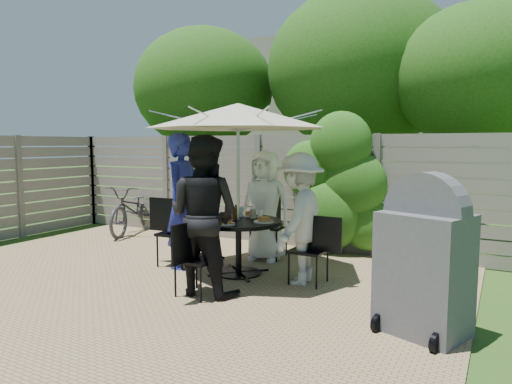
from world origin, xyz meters
The scene contains 22 objects.
backyard_envelope centered at (0.09, 10.29, 2.61)m, with size 60.00×60.00×5.00m.
patio_table centered at (0.70, 1.16, 0.50)m, with size 1.16×1.16×0.72m.
umbrella centered at (0.70, 1.16, 2.04)m, with size 2.38×2.38×2.20m.
chair_back centered at (0.65, 2.13, 0.30)m, with size 0.51×0.73×0.99m.
person_back centered at (0.66, 1.99, 0.80)m, with size 0.78×0.51×1.60m, color white.
chair_left centered at (-0.26, 1.11, 0.29)m, with size 0.70×0.48×0.95m.
person_left centered at (-0.13, 1.12, 0.92)m, with size 0.67×0.44×1.84m, color navy.
chair_front centered at (0.75, 0.20, 0.26)m, with size 0.44×0.64×0.86m.
person_front centered at (0.75, 0.33, 0.90)m, with size 0.87×0.68×1.79m, color black.
chair_right centered at (1.66, 1.21, 0.26)m, with size 0.62×0.41×0.85m.
person_right centered at (1.53, 1.21, 0.80)m, with size 1.03×0.59×1.59m, color beige.
plate_back centered at (0.68, 1.52, 0.74)m, with size 0.26×0.26×0.06m.
plate_left centered at (0.34, 1.14, 0.74)m, with size 0.26×0.26×0.06m.
plate_front centered at (0.72, 0.80, 0.74)m, with size 0.26×0.26×0.06m.
plate_right centered at (1.06, 1.18, 0.74)m, with size 0.26×0.26×0.06m.
glass_back centered at (0.58, 1.42, 0.79)m, with size 0.07×0.07×0.14m, color silver.
glass_left centered at (0.45, 1.04, 0.79)m, with size 0.07×0.07×0.14m, color silver.
glass_right centered at (0.96, 1.28, 0.79)m, with size 0.07×0.07×0.14m, color silver.
syrup_jug centered at (0.64, 1.21, 0.80)m, with size 0.09×0.09×0.16m, color #59280C.
coffee_cup centered at (0.79, 1.39, 0.78)m, with size 0.08×0.08×0.12m, color #C6B293.
bicycle centered at (-2.46, 2.60, 0.47)m, with size 0.62×1.77×0.93m, color #333338.
bbq_grill centered at (3.09, 0.36, 0.66)m, with size 0.85×0.75×1.45m.
Camera 1 is at (3.67, -3.79, 1.69)m, focal length 32.00 mm.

